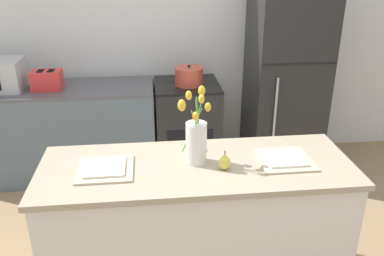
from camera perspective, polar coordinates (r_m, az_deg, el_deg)
back_wall at (r=4.09m, az=-2.77°, el=14.14°), size 5.20×0.08×2.70m
kitchen_island at (r=2.58m, az=0.63°, el=-13.89°), size 1.80×0.66×0.89m
back_counter at (r=4.04m, az=-17.31°, el=-0.54°), size 1.68×0.60×0.88m
stove_range at (r=3.97m, az=-0.70°, el=0.18°), size 0.60×0.61×0.88m
refrigerator at (r=4.01m, az=12.99°, el=6.89°), size 0.68×0.67×1.81m
flower_vase at (r=2.29m, az=0.62°, el=-1.42°), size 0.18×0.15×0.45m
pear_figurine at (r=2.27m, az=4.60°, el=-4.78°), size 0.07×0.07×0.11m
plate_setting_left at (r=2.32m, az=-12.06°, el=-5.58°), size 0.31×0.31×0.02m
plate_setting_right at (r=2.43m, az=12.87°, el=-4.27°), size 0.31×0.31×0.02m
toaster at (r=3.85m, az=-19.69°, el=6.35°), size 0.28×0.18×0.17m
cooking_pot at (r=3.76m, az=-0.42°, el=7.31°), size 0.27×0.27×0.19m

